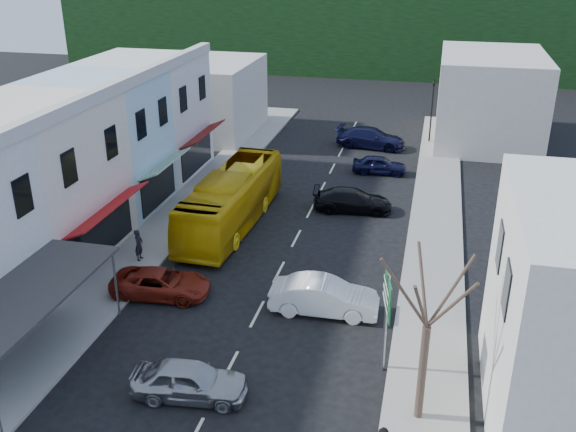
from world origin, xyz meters
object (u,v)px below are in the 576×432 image
object	(u,v)px
car_silver	(190,381)
direction_sign	(386,324)
bus	(232,200)
car_red	(161,282)
car_white	(324,298)
traffic_signal	(432,111)
pedestrian_left	(139,244)
street_tree	(427,327)

from	to	relation	value
car_silver	direction_sign	distance (m)	7.49
bus	car_red	xyz separation A→B (m)	(-0.77, -8.40, -0.85)
bus	car_white	size ratio (longest dim) A/B	2.64
car_silver	traffic_signal	bearing A→B (deg)	-18.37
car_silver	traffic_signal	xyz separation A→B (m)	(7.44, 33.93, 1.92)
car_red	pedestrian_left	bearing A→B (deg)	34.69
car_white	traffic_signal	xyz separation A→B (m)	(3.75, 27.18, 1.92)
bus	traffic_signal	distance (m)	21.84
car_white	traffic_signal	size ratio (longest dim) A/B	0.84
direction_sign	street_tree	world-z (taller)	street_tree
car_white	pedestrian_left	bearing A→B (deg)	73.49
direction_sign	bus	bearing A→B (deg)	118.99
pedestrian_left	car_white	bearing A→B (deg)	-107.01
car_silver	car_white	distance (m)	7.69
car_red	street_tree	size ratio (longest dim) A/B	0.61
traffic_signal	car_red	bearing A→B (deg)	76.02
bus	car_silver	bearing A→B (deg)	-76.21
bus	car_red	size ratio (longest dim) A/B	2.52
direction_sign	street_tree	size ratio (longest dim) A/B	0.55
car_white	street_tree	size ratio (longest dim) A/B	0.58
car_silver	street_tree	bearing A→B (deg)	-91.26
bus	car_silver	xyz separation A→B (m)	(3.15, -14.85, -0.85)
car_silver	pedestrian_left	bearing A→B (deg)	28.27
car_white	direction_sign	distance (m)	4.85
bus	traffic_signal	world-z (taller)	traffic_signal
bus	street_tree	size ratio (longest dim) A/B	1.54
car_white	car_red	xyz separation A→B (m)	(-7.62, -0.29, 0.00)
traffic_signal	car_silver	bearing A→B (deg)	86.12
car_white	traffic_signal	distance (m)	27.51
car_red	direction_sign	world-z (taller)	direction_sign
car_white	traffic_signal	world-z (taller)	traffic_signal
bus	car_red	distance (m)	8.48
car_silver	direction_sign	world-z (taller)	direction_sign
car_silver	direction_sign	xyz separation A→B (m)	(6.64, 3.16, 1.39)
car_white	street_tree	bearing A→B (deg)	-146.14
car_white	pedestrian_left	xyz separation A→B (m)	(-10.05, 2.59, 0.30)
bus	traffic_signal	bearing A→B (deg)	62.78
car_white	direction_sign	bearing A→B (deg)	-142.68
pedestrian_left	car_silver	bearing A→B (deg)	-148.31
pedestrian_left	street_tree	bearing A→B (deg)	-123.51
car_white	traffic_signal	bearing A→B (deg)	-9.93
car_red	direction_sign	xyz separation A→B (m)	(10.56, -3.30, 1.39)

